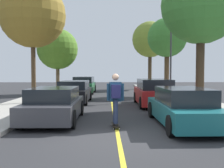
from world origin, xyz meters
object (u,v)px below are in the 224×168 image
street_tree_left_nearest (33,15)px  street_tree_left_near (58,49)px  parked_car_right_nearest (183,107)px  street_tree_right_near (167,38)px  parked_car_left_near (74,92)px  streetlamp (171,51)px  street_tree_right_far (150,40)px  skateboarder (115,96)px  parked_car_left_nearest (54,105)px  parked_car_right_near (154,92)px  parked_car_left_far (84,85)px  street_tree_right_nearest (201,5)px  skateboard (115,125)px  fire_hydrant (187,99)px

street_tree_left_nearest → street_tree_left_near: size_ratio=1.26×
parked_car_right_nearest → street_tree_right_near: size_ratio=0.76×
parked_car_left_near → street_tree_left_near: bearing=108.8°
street_tree_right_near → streetlamp: street_tree_right_near is taller
street_tree_left_nearest → street_tree_right_far: (8.98, 13.84, 0.33)m
street_tree_left_nearest → skateboarder: street_tree_left_nearest is taller
street_tree_right_near → skateboarder: bearing=-110.7°
street_tree_left_nearest → streetlamp: size_ratio=1.22×
street_tree_right_near → skateboarder: street_tree_right_near is taller
parked_car_left_nearest → skateboarder: bearing=-27.6°
parked_car_right_near → street_tree_right_near: (2.15, 6.23, 3.84)m
streetlamp → skateboarder: (-4.12, -9.10, -2.26)m
parked_car_left_far → street_tree_right_nearest: bearing=-55.0°
parked_car_right_near → skateboard: (-2.37, -5.72, -0.64)m
streetlamp → skateboard: size_ratio=6.56×
parked_car_left_far → parked_car_right_nearest: 14.78m
street_tree_right_near → skateboarder: (-4.52, -11.99, -3.49)m
fire_hydrant → street_tree_left_nearest: bearing=168.9°
street_tree_left_nearest → fire_hydrant: 9.65m
skateboard → street_tree_left_near: bearing=108.1°
parked_car_left_nearest → fire_hydrant: size_ratio=5.88×
street_tree_right_near → street_tree_right_far: size_ratio=0.83×
parked_car_left_near → parked_car_left_nearest: bearing=-90.0°
skateboarder → street_tree_right_nearest: bearing=45.5°
street_tree_left_near → street_tree_right_nearest: (8.98, -9.01, 1.49)m
parked_car_left_nearest → skateboarder: size_ratio=2.39×
parked_car_left_near → street_tree_right_nearest: street_tree_right_nearest is taller
parked_car_left_far → street_tree_right_nearest: (6.82, -9.73, 4.59)m
parked_car_left_nearest → fire_hydrant: 7.03m
street_tree_left_near → street_tree_right_far: size_ratio=0.74×
streetlamp → skateboarder: bearing=-114.4°
parked_car_left_far → street_tree_left_near: bearing=-161.5°
parked_car_right_near → skateboarder: size_ratio=2.53×
street_tree_right_far → skateboarder: bearing=-102.7°
parked_car_left_far → skateboarder: bearing=-80.9°
parked_car_left_near → street_tree_right_far: 15.24m
parked_car_left_nearest → street_tree_right_nearest: size_ratio=0.57×
parked_car_left_near → parked_car_left_far: size_ratio=0.96×
parked_car_left_far → street_tree_right_nearest: size_ratio=0.60×
parked_car_right_near → street_tree_right_nearest: (2.15, -1.15, 4.58)m
street_tree_right_far → fire_hydrant: (-0.65, -15.47, -4.94)m
parked_car_right_nearest → streetlamp: (1.75, 8.79, 2.68)m
parked_car_left_far → parked_car_right_nearest: (4.66, -14.03, -0.07)m
parked_car_left_nearest → fire_hydrant: bearing=28.7°
parked_car_left_near → skateboarder: skateboarder is taller
skateboarder → fire_hydrant: bearing=49.8°
fire_hydrant → streetlamp: streetlamp is taller
parked_car_left_nearest → fire_hydrant: (6.17, 3.37, -0.15)m
skateboard → street_tree_right_nearest: bearing=45.3°
street_tree_left_near → skateboard: bearing=-71.9°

